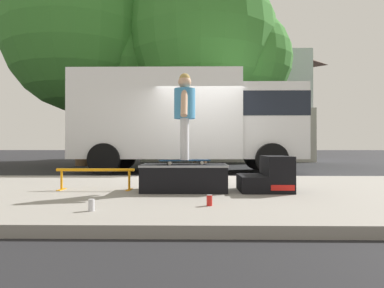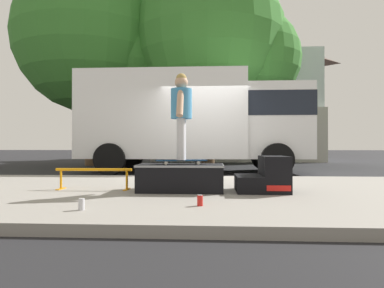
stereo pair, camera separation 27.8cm
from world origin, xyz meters
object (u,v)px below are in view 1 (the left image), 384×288
object	(u,v)px
street_tree_main	(209,45)
street_tree_neighbour	(91,41)
kicker_ramp	(269,177)
box_truck	(189,118)
soda_can_b	(209,200)
skateboard	(185,161)
grind_rail	(95,174)
soda_can	(91,205)
skater_kid	(185,109)
skate_box	(184,177)

from	to	relation	value
street_tree_main	street_tree_neighbour	bearing A→B (deg)	179.24
kicker_ramp	box_truck	size ratio (longest dim) A/B	0.11
soda_can_b	box_truck	world-z (taller)	box_truck
skateboard	street_tree_neighbour	world-z (taller)	street_tree_neighbour
street_tree_neighbour	skateboard	bearing A→B (deg)	-64.49
grind_rail	street_tree_neighbour	size ratio (longest dim) A/B	0.14
grind_rail	soda_can	distance (m)	1.81
grind_rail	street_tree_neighbour	bearing A→B (deg)	107.92
soda_can	box_truck	size ratio (longest dim) A/B	0.02
skateboard	skater_kid	distance (m)	0.80
grind_rail	street_tree_main	world-z (taller)	street_tree_main
skate_box	box_truck	distance (m)	5.58
street_tree_neighbour	grind_rail	bearing A→B (deg)	-72.08
skate_box	soda_can	world-z (taller)	skate_box
soda_can	box_truck	bearing A→B (deg)	82.92
street_tree_neighbour	kicker_ramp	bearing A→B (deg)	-58.16
grind_rail	skater_kid	xyz separation A→B (m)	(1.41, -0.10, 1.02)
kicker_ramp	skateboard	xyz separation A→B (m)	(-1.29, 0.00, 0.24)
skateboard	skater_kid	size ratio (longest dim) A/B	0.60
grind_rail	soda_can_b	size ratio (longest dim) A/B	9.79
skate_box	soda_can	bearing A→B (deg)	-119.44
skateboard	street_tree_main	size ratio (longest dim) A/B	0.10
kicker_ramp	soda_can_b	bearing A→B (deg)	-126.33
skater_kid	soda_can	world-z (taller)	skater_kid
skate_box	grind_rail	size ratio (longest dim) A/B	1.06
kicker_ramp	skate_box	bearing A→B (deg)	179.98
skate_box	box_truck	world-z (taller)	box_truck
skate_box	soda_can	distance (m)	1.89
grind_rail	skateboard	size ratio (longest dim) A/B	1.53
box_truck	street_tree_main	distance (m)	4.91
grind_rail	street_tree_main	xyz separation A→B (m)	(2.09, 8.82, 4.68)
kicker_ramp	street_tree_main	world-z (taller)	street_tree_main
grind_rail	skateboard	world-z (taller)	skateboard
grind_rail	street_tree_neighbour	xyz separation A→B (m)	(-2.87, 8.89, 4.90)
street_tree_main	street_tree_neighbour	distance (m)	4.97
skater_kid	grind_rail	bearing A→B (deg)	176.07
soda_can_b	soda_can	bearing A→B (deg)	-165.14
kicker_ramp	street_tree_main	size ratio (longest dim) A/B	0.09
kicker_ramp	skateboard	size ratio (longest dim) A/B	0.95
skater_kid	street_tree_main	xyz separation A→B (m)	(0.68, 8.92, 3.66)
soda_can	street_tree_main	size ratio (longest dim) A/B	0.01
soda_can_b	street_tree_neighbour	distance (m)	12.37
street_tree_neighbour	street_tree_main	bearing A→B (deg)	-0.76
skater_kid	soda_can	xyz separation A→B (m)	(-0.93, -1.64, -1.20)
soda_can_b	street_tree_main	distance (m)	11.33
soda_can	soda_can_b	size ratio (longest dim) A/B	1.00
soda_can_b	street_tree_main	world-z (taller)	street_tree_main
grind_rail	skateboard	distance (m)	1.44
grind_rail	soda_can	xyz separation A→B (m)	(0.49, -1.74, -0.18)
skate_box	skater_kid	world-z (taller)	skater_kid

